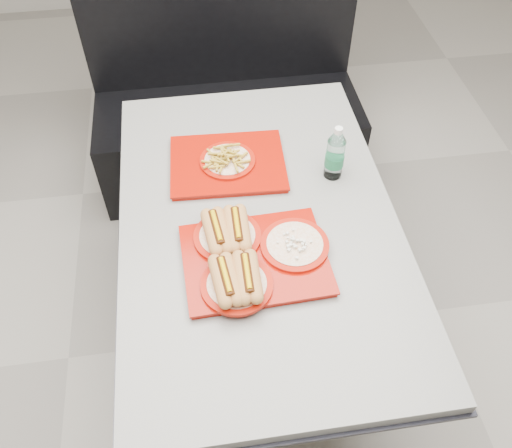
{
  "coord_description": "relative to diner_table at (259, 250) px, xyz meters",
  "views": [
    {
      "loc": [
        -0.18,
        -1.15,
        2.07
      ],
      "look_at": [
        -0.02,
        -0.09,
        0.83
      ],
      "focal_mm": 38.0,
      "sensor_mm": 36.0,
      "label": 1
    }
  ],
  "objects": [
    {
      "name": "tray_far",
      "position": [
        -0.07,
        0.26,
        0.19
      ],
      "size": [
        0.42,
        0.33,
        0.08
      ],
      "rotation": [
        0.0,
        0.0,
        -0.05
      ],
      "color": "#970E04",
      "rests_on": "diner_table"
    },
    {
      "name": "tray_near",
      "position": [
        -0.06,
        -0.17,
        0.2
      ],
      "size": [
        0.45,
        0.39,
        0.1
      ],
      "rotation": [
        0.0,
        0.0,
        0.04
      ],
      "color": "#970E04",
      "rests_on": "diner_table"
    },
    {
      "name": "ground",
      "position": [
        0.0,
        0.0,
        -0.58
      ],
      "size": [
        6.0,
        6.0,
        0.0
      ],
      "primitive_type": "plane",
      "color": "gray",
      "rests_on": "ground"
    },
    {
      "name": "booth_bench",
      "position": [
        0.0,
        1.09,
        -0.18
      ],
      "size": [
        1.3,
        0.57,
        1.35
      ],
      "color": "black",
      "rests_on": "ground"
    },
    {
      "name": "diner_table",
      "position": [
        0.0,
        0.0,
        0.0
      ],
      "size": [
        0.92,
        1.42,
        0.75
      ],
      "color": "black",
      "rests_on": "ground"
    },
    {
      "name": "water_bottle",
      "position": [
        0.29,
        0.17,
        0.26
      ],
      "size": [
        0.07,
        0.07,
        0.21
      ],
      "rotation": [
        0.0,
        0.0,
        -0.38
      ],
      "color": "silver",
      "rests_on": "diner_table"
    }
  ]
}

